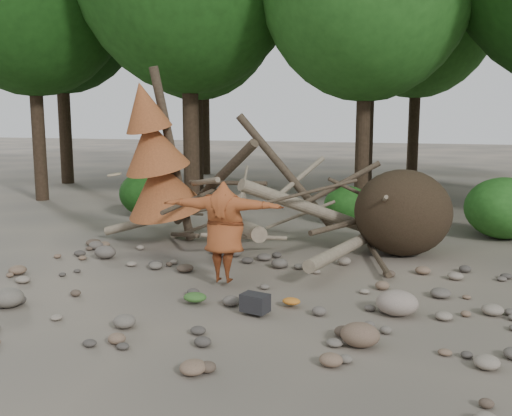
% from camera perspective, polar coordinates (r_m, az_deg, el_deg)
% --- Properties ---
extents(ground, '(120.00, 120.00, 0.00)m').
position_cam_1_polar(ground, '(10.03, -2.68, -9.24)').
color(ground, '#514C44').
rests_on(ground, ground).
extents(deadfall_pile, '(8.55, 5.24, 3.30)m').
position_cam_1_polar(deadfall_pile, '(13.38, 11.94, -0.54)').
color(deadfall_pile, '#332619').
rests_on(deadfall_pile, ground).
extents(dead_conifer, '(2.06, 2.16, 4.35)m').
position_cam_1_polar(dead_conifer, '(13.92, -9.89, 4.71)').
color(dead_conifer, '#4C3F30').
rests_on(dead_conifer, ground).
extents(bush_left, '(1.80, 1.80, 1.44)m').
position_cam_1_polar(bush_left, '(18.54, -10.77, 1.45)').
color(bush_left, '#194913').
rests_on(bush_left, ground).
extents(bush_mid, '(1.40, 1.40, 1.12)m').
position_cam_1_polar(bush_mid, '(17.09, 9.13, 0.31)').
color(bush_mid, '#225D1B').
rests_on(bush_mid, ground).
extents(bush_right, '(2.00, 2.00, 1.60)m').
position_cam_1_polar(bush_right, '(16.15, 23.57, -0.01)').
color(bush_right, '#2C6E22').
rests_on(bush_right, ground).
extents(frisbee_thrower, '(3.70, 0.70, 1.99)m').
position_cam_1_polar(frisbee_thrower, '(10.66, -3.22, -2.39)').
color(frisbee_thrower, brown).
rests_on(frisbee_thrower, ground).
extents(backpack, '(0.49, 0.38, 0.29)m').
position_cam_1_polar(backpack, '(9.29, -0.10, -9.81)').
color(backpack, black).
rests_on(backpack, ground).
extents(cloth_green, '(0.40, 0.34, 0.15)m').
position_cam_1_polar(cloth_green, '(9.87, -6.12, -9.14)').
color(cloth_green, '#335E25').
rests_on(cloth_green, ground).
extents(cloth_orange, '(0.31, 0.25, 0.11)m').
position_cam_1_polar(cloth_orange, '(9.69, 3.55, -9.57)').
color(cloth_orange, '#C36E21').
rests_on(cloth_orange, ground).
extents(boulder_front_left, '(0.54, 0.49, 0.32)m').
position_cam_1_polar(boulder_front_left, '(10.51, -23.56, -8.22)').
color(boulder_front_left, '#6C655A').
rests_on(boulder_front_left, ground).
extents(boulder_front_right, '(0.55, 0.49, 0.33)m').
position_cam_1_polar(boulder_front_right, '(8.24, 10.37, -12.36)').
color(boulder_front_right, brown).
rests_on(boulder_front_right, ground).
extents(boulder_mid_right, '(0.67, 0.60, 0.40)m').
position_cam_1_polar(boulder_mid_right, '(9.55, 13.94, -9.19)').
color(boulder_mid_right, gray).
rests_on(boulder_mid_right, ground).
extents(boulder_mid_left, '(0.48, 0.44, 0.29)m').
position_cam_1_polar(boulder_mid_left, '(13.27, -14.84, -4.29)').
color(boulder_mid_left, '#605951').
rests_on(boulder_mid_left, ground).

